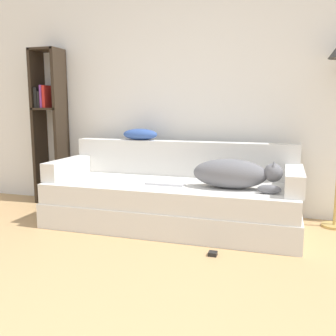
{
  "coord_description": "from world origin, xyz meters",
  "views": [
    {
      "loc": [
        0.75,
        -1.36,
        1.09
      ],
      "look_at": [
        -0.23,
        1.77,
        0.56
      ],
      "focal_mm": 40.0,
      "sensor_mm": 36.0,
      "label": 1
    }
  ],
  "objects_px": {
    "couch": "(171,204)",
    "throw_pillow": "(140,134)",
    "dog": "(234,174)",
    "bookshelf": "(49,119)",
    "laptop": "(167,182)",
    "power_adapter": "(213,254)"
  },
  "relations": [
    {
      "from": "couch",
      "to": "laptop",
      "type": "distance_m",
      "value": 0.22
    },
    {
      "from": "throw_pillow",
      "to": "couch",
      "type": "bearing_deg",
      "value": -40.83
    },
    {
      "from": "dog",
      "to": "couch",
      "type": "bearing_deg",
      "value": 171.8
    },
    {
      "from": "couch",
      "to": "bookshelf",
      "type": "bearing_deg",
      "value": 163.78
    },
    {
      "from": "throw_pillow",
      "to": "power_adapter",
      "type": "distance_m",
      "value": 1.6
    },
    {
      "from": "dog",
      "to": "laptop",
      "type": "height_order",
      "value": "dog"
    },
    {
      "from": "throw_pillow",
      "to": "bookshelf",
      "type": "relative_size",
      "value": 0.21
    },
    {
      "from": "dog",
      "to": "bookshelf",
      "type": "bearing_deg",
      "value": 165.88
    },
    {
      "from": "bookshelf",
      "to": "power_adapter",
      "type": "xyz_separation_m",
      "value": [
        2.1,
        -1.06,
        -0.94
      ]
    },
    {
      "from": "couch",
      "to": "throw_pillow",
      "type": "height_order",
      "value": "throw_pillow"
    },
    {
      "from": "dog",
      "to": "laptop",
      "type": "bearing_deg",
      "value": 176.84
    },
    {
      "from": "laptop",
      "to": "power_adapter",
      "type": "bearing_deg",
      "value": -46.36
    },
    {
      "from": "couch",
      "to": "power_adapter",
      "type": "height_order",
      "value": "couch"
    },
    {
      "from": "dog",
      "to": "throw_pillow",
      "type": "distance_m",
      "value": 1.17
    },
    {
      "from": "couch",
      "to": "throw_pillow",
      "type": "bearing_deg",
      "value": 139.17
    },
    {
      "from": "couch",
      "to": "laptop",
      "type": "xyz_separation_m",
      "value": [
        -0.02,
        -0.05,
        0.22
      ]
    },
    {
      "from": "bookshelf",
      "to": "couch",
      "type": "bearing_deg",
      "value": -16.22
    },
    {
      "from": "couch",
      "to": "dog",
      "type": "distance_m",
      "value": 0.68
    },
    {
      "from": "laptop",
      "to": "power_adapter",
      "type": "xyz_separation_m",
      "value": [
        0.53,
        -0.55,
        -0.4
      ]
    },
    {
      "from": "throw_pillow",
      "to": "power_adapter",
      "type": "relative_size",
      "value": 5.82
    },
    {
      "from": "dog",
      "to": "throw_pillow",
      "type": "bearing_deg",
      "value": 155.3
    },
    {
      "from": "dog",
      "to": "throw_pillow",
      "type": "xyz_separation_m",
      "value": [
        -1.04,
        0.48,
        0.28
      ]
    }
  ]
}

